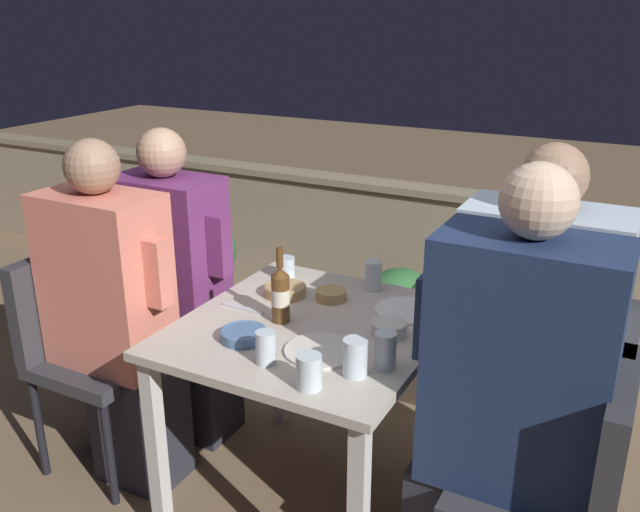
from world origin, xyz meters
TOP-DOWN VIEW (x-y plane):
  - ground_plane at (0.00, 0.00)m, footprint 16.00×16.00m
  - parapet_wall at (0.00, 1.71)m, footprint 9.00×0.18m
  - dining_table at (0.00, 0.00)m, footprint 0.83×0.89m
  - planter_hedge at (0.13, 0.96)m, footprint 0.70×0.47m
  - chair_left_near at (-0.90, -0.17)m, footprint 0.43×0.42m
  - person_coral_top at (-0.71, -0.17)m, footprint 0.50×0.26m
  - chair_left_far at (-0.90, 0.18)m, footprint 0.43×0.42m
  - person_purple_stripe at (-0.71, 0.18)m, footprint 0.50×0.26m
  - chair_right_near at (0.87, -0.17)m, footprint 0.43×0.42m
  - person_navy_jumper at (0.69, -0.17)m, footprint 0.52×0.26m
  - chair_right_far at (0.86, 0.16)m, footprint 0.43×0.42m
  - person_blue_shirt at (0.67, 0.16)m, footprint 0.52×0.26m
  - beer_bottle at (-0.10, -0.03)m, footprint 0.06×0.06m
  - plate_0 at (0.12, -0.16)m, footprint 0.23×0.23m
  - plate_1 at (0.25, 0.24)m, footprint 0.22×0.22m
  - bowl_0 at (-0.03, 0.21)m, footprint 0.11×0.11m
  - bowl_1 at (-0.20, 0.17)m, footprint 0.15×0.15m
  - bowl_2 at (0.26, 0.04)m, footprint 0.11×0.11m
  - bowl_3 at (-0.13, -0.20)m, footprint 0.15×0.15m
  - glass_cup_0 at (0.19, -0.36)m, footprint 0.07×0.07m
  - glass_cup_1 at (0.01, -0.30)m, footprint 0.06×0.06m
  - glass_cup_2 at (0.27, -0.24)m, footprint 0.07×0.07m
  - glass_cup_3 at (-0.28, 0.31)m, footprint 0.07×0.07m
  - glass_cup_4 at (0.07, 0.37)m, footprint 0.07×0.07m
  - glass_cup_5 at (0.33, -0.15)m, footprint 0.07×0.07m
  - fork_0 at (-0.27, -0.01)m, footprint 0.17×0.03m
  - potted_plant at (-1.07, 0.77)m, footprint 0.39×0.39m

SIDE VIEW (x-z plane):
  - ground_plane at x=0.00m, z-range 0.00..0.00m
  - planter_hedge at x=0.13m, z-range 0.04..0.60m
  - parapet_wall at x=0.00m, z-range 0.01..0.79m
  - potted_plant at x=-1.07m, z-range 0.09..0.83m
  - chair_left_near at x=-0.90m, z-range 0.11..0.97m
  - chair_left_far at x=-0.90m, z-range 0.11..0.97m
  - chair_right_near at x=0.87m, z-range 0.11..0.97m
  - chair_right_far at x=0.86m, z-range 0.11..0.97m
  - dining_table at x=0.00m, z-range 0.26..0.98m
  - person_purple_stripe at x=-0.71m, z-range 0.00..1.30m
  - person_coral_top at x=-0.71m, z-range 0.00..1.31m
  - person_blue_shirt at x=0.67m, z-range 0.00..1.37m
  - person_navy_jumper at x=0.69m, z-range 0.00..1.38m
  - fork_0 at x=-0.27m, z-range 0.72..0.73m
  - plate_0 at x=0.12m, z-range 0.72..0.73m
  - plate_1 at x=0.25m, z-range 0.72..0.73m
  - bowl_3 at x=-0.13m, z-range 0.73..0.76m
  - bowl_0 at x=-0.03m, z-range 0.73..0.76m
  - bowl_1 at x=-0.20m, z-range 0.73..0.77m
  - bowl_2 at x=0.26m, z-range 0.73..0.77m
  - glass_cup_3 at x=-0.28m, z-range 0.72..0.81m
  - glass_cup_0 at x=0.19m, z-range 0.72..0.82m
  - glass_cup_1 at x=0.01m, z-range 0.72..0.83m
  - glass_cup_5 at x=0.33m, z-range 0.72..0.84m
  - glass_cup_2 at x=0.27m, z-range 0.72..0.84m
  - glass_cup_4 at x=0.07m, z-range 0.72..0.84m
  - beer_bottle at x=-0.10m, z-range 0.69..0.96m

